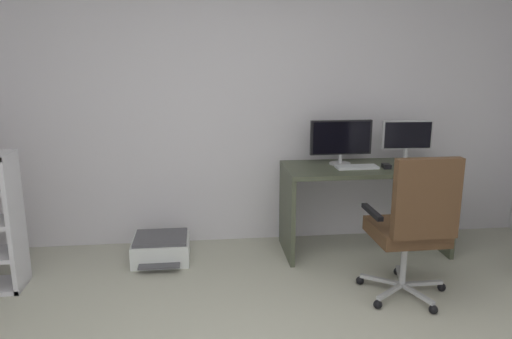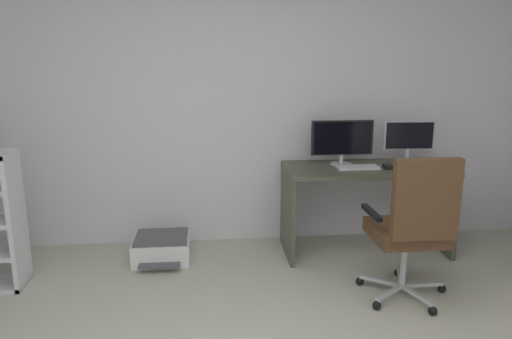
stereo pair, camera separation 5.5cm
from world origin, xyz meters
name	(u,v)px [view 2 (the right image)]	position (x,y,z in m)	size (l,w,h in m)	color
wall_back	(225,99)	(0.00, 2.58, 1.27)	(5.53, 0.10, 2.55)	silver
desk	(366,190)	(1.16, 2.15, 0.54)	(1.37, 0.60, 0.74)	#474D3A
monitor_main	(342,139)	(0.96, 2.25, 0.96)	(0.52, 0.18, 0.37)	#B2B5B7
monitor_secondary	(409,138)	(1.54, 2.25, 0.96)	(0.43, 0.18, 0.36)	#B2B5B7
keyboard	(358,167)	(1.06, 2.09, 0.75)	(0.34, 0.13, 0.02)	silver
computer_mouse	(388,166)	(1.30, 2.07, 0.76)	(0.06, 0.10, 0.03)	black
office_chair	(413,224)	(1.18, 1.26, 0.56)	(0.61, 0.63, 1.03)	#B7BABC
printer	(162,248)	(-0.55, 2.13, 0.10)	(0.46, 0.49, 0.20)	white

